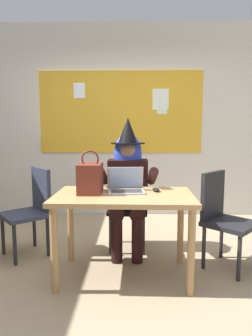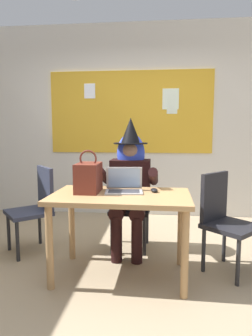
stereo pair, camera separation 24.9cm
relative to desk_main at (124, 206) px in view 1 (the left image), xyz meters
The scene contains 10 objects.
ground_plane 0.65m from the desk_main, 167.18° to the left, with size 24.00×24.00×0.00m, color tan.
wall_back_bulletin 2.19m from the desk_main, 93.09° to the left, with size 5.22×2.22×2.83m.
desk_main is the anchor object (origin of this frame).
chair_at_desk 0.73m from the desk_main, 87.85° to the left, with size 0.44×0.44×0.91m.
person_costumed 0.62m from the desk_main, 87.73° to the left, with size 0.59×0.64×1.42m.
laptop 0.19m from the desk_main, 81.02° to the left, with size 0.35×0.28×0.22m.
computer_mouse 0.34m from the desk_main, 22.95° to the left, with size 0.06×0.10×0.03m, color black.
handbag 0.38m from the desk_main, 168.84° to the left, with size 0.20×0.30×0.38m.
chair_spare_by_window 1.09m from the desk_main, 153.81° to the left, with size 0.59×0.59×0.90m.
chair_extra_corner 0.96m from the desk_main, 13.57° to the left, with size 0.59×0.59×0.90m.
Camera 1 is at (0.19, -2.60, 1.30)m, focal length 32.58 mm.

